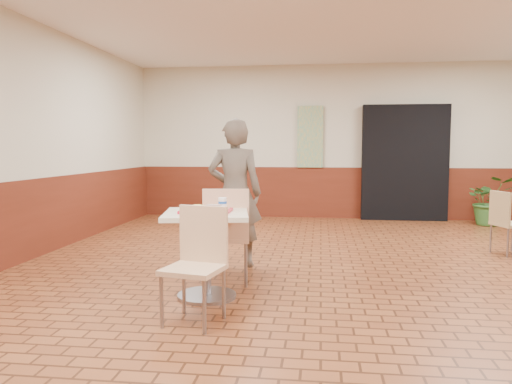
# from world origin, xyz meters

# --- Properties ---
(room_shell) EXTENTS (8.01, 10.01, 3.01)m
(room_shell) POSITION_xyz_m (0.00, 0.00, 1.50)
(room_shell) COLOR brown
(room_shell) RESTS_ON ground
(wainscot_band) EXTENTS (8.00, 10.00, 1.00)m
(wainscot_band) POSITION_xyz_m (0.00, 0.00, 0.50)
(wainscot_band) COLOR #551E10
(wainscot_band) RESTS_ON ground
(corridor_doorway) EXTENTS (1.60, 0.22, 2.20)m
(corridor_doorway) POSITION_xyz_m (1.20, 4.88, 1.10)
(corridor_doorway) COLOR black
(corridor_doorway) RESTS_ON ground
(promo_poster) EXTENTS (0.50, 0.03, 1.20)m
(promo_poster) POSITION_xyz_m (-0.60, 4.94, 1.60)
(promo_poster) COLOR gray
(promo_poster) RESTS_ON wainscot_band
(main_table) EXTENTS (0.76, 0.76, 0.80)m
(main_table) POSITION_xyz_m (-1.43, -0.46, 0.54)
(main_table) COLOR beige
(main_table) RESTS_ON ground
(chair_main_front) EXTENTS (0.51, 0.51, 0.92)m
(chair_main_front) POSITION_xyz_m (-1.36, -1.08, 0.52)
(chair_main_front) COLOR #E1B487
(chair_main_front) RESTS_ON ground
(chair_main_back) EXTENTS (0.52, 0.52, 0.99)m
(chair_main_back) POSITION_xyz_m (-1.33, -0.01, 0.55)
(chair_main_back) COLOR #E6B28A
(chair_main_back) RESTS_ON ground
(customer) EXTENTS (0.66, 0.46, 1.73)m
(customer) POSITION_xyz_m (-1.38, 0.80, 0.86)
(customer) COLOR #5E5449
(customer) RESTS_ON ground
(serving_tray) EXTENTS (0.45, 0.35, 0.03)m
(serving_tray) POSITION_xyz_m (-1.43, -0.46, 0.82)
(serving_tray) COLOR red
(serving_tray) RESTS_ON main_table
(ring_donut) EXTENTS (0.13, 0.13, 0.03)m
(ring_donut) POSITION_xyz_m (-1.52, -0.42, 0.85)
(ring_donut) COLOR #E8CA54
(ring_donut) RESTS_ON serving_tray
(long_john_donut) EXTENTS (0.16, 0.10, 0.05)m
(long_john_donut) POSITION_xyz_m (-1.35, -0.51, 0.85)
(long_john_donut) COLOR gold
(long_john_donut) RESTS_ON serving_tray
(paper_cup) EXTENTS (0.08, 0.08, 0.10)m
(paper_cup) POSITION_xyz_m (-1.29, -0.39, 0.88)
(paper_cup) COLOR white
(paper_cup) RESTS_ON serving_tray
(chair_second_left) EXTENTS (0.49, 0.49, 0.83)m
(chair_second_left) POSITION_xyz_m (2.02, 1.87, 0.46)
(chair_second_left) COLOR tan
(chair_second_left) RESTS_ON ground
(potted_plant) EXTENTS (0.83, 0.73, 0.89)m
(potted_plant) POSITION_xyz_m (2.63, 4.40, 0.44)
(potted_plant) COLOR #306327
(potted_plant) RESTS_ON ground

